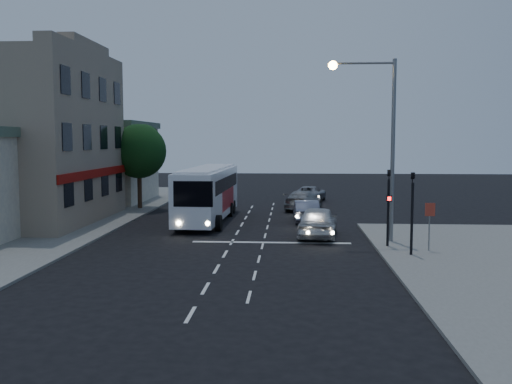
# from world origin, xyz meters

# --- Properties ---
(ground) EXTENTS (120.00, 120.00, 0.00)m
(ground) POSITION_xyz_m (0.00, 0.00, 0.00)
(ground) COLOR black
(sidewalk_far) EXTENTS (12.00, 50.00, 0.12)m
(sidewalk_far) POSITION_xyz_m (-13.00, 8.00, 0.06)
(sidewalk_far) COLOR slate
(sidewalk_far) RESTS_ON ground
(road_markings) EXTENTS (8.00, 30.55, 0.01)m
(road_markings) POSITION_xyz_m (1.29, 3.31, 0.00)
(road_markings) COLOR silver
(road_markings) RESTS_ON ground
(tour_bus) EXTENTS (2.68, 11.22, 3.43)m
(tour_bus) POSITION_xyz_m (-2.27, 9.28, 1.85)
(tour_bus) COLOR white
(tour_bus) RESTS_ON ground
(car_suv) EXTENTS (2.47, 5.07, 1.67)m
(car_suv) POSITION_xyz_m (4.42, 3.80, 0.83)
(car_suv) COLOR silver
(car_suv) RESTS_ON ground
(car_sedan_a) EXTENTS (1.63, 4.27, 1.39)m
(car_sedan_a) POSITION_xyz_m (3.95, 9.31, 0.69)
(car_sedan_a) COLOR #8B8DA0
(car_sedan_a) RESTS_ON ground
(car_sedan_b) EXTENTS (3.27, 5.27, 1.43)m
(car_sedan_b) POSITION_xyz_m (3.92, 15.53, 0.71)
(car_sedan_b) COLOR gray
(car_sedan_b) RESTS_ON ground
(car_sedan_c) EXTENTS (3.14, 5.11, 1.32)m
(car_sedan_c) POSITION_xyz_m (4.55, 21.03, 0.66)
(car_sedan_c) COLOR gray
(car_sedan_c) RESTS_ON ground
(traffic_signal_main) EXTENTS (0.25, 0.35, 4.10)m
(traffic_signal_main) POSITION_xyz_m (7.60, 0.78, 2.42)
(traffic_signal_main) COLOR black
(traffic_signal_main) RESTS_ON sidewalk_near
(traffic_signal_side) EXTENTS (0.18, 0.15, 4.10)m
(traffic_signal_side) POSITION_xyz_m (8.30, -1.20, 2.42)
(traffic_signal_side) COLOR black
(traffic_signal_side) RESTS_ON sidewalk_near
(regulatory_sign) EXTENTS (0.45, 0.12, 2.20)m
(regulatory_sign) POSITION_xyz_m (9.30, -0.24, 1.60)
(regulatory_sign) COLOR slate
(regulatory_sign) RESTS_ON sidewalk_near
(streetlight) EXTENTS (3.32, 0.44, 9.00)m
(streetlight) POSITION_xyz_m (7.34, 2.20, 5.73)
(streetlight) COLOR slate
(streetlight) RESTS_ON sidewalk_near
(main_building) EXTENTS (10.12, 12.00, 11.00)m
(main_building) POSITION_xyz_m (-13.96, 8.00, 5.16)
(main_building) COLOR gray
(main_building) RESTS_ON sidewalk_far
(low_building_north) EXTENTS (9.40, 9.40, 6.50)m
(low_building_north) POSITION_xyz_m (-13.50, 20.00, 3.39)
(low_building_north) COLOR #ABA497
(low_building_north) RESTS_ON sidewalk_far
(street_tree) EXTENTS (4.00, 4.00, 6.20)m
(street_tree) POSITION_xyz_m (-8.21, 15.02, 4.50)
(street_tree) COLOR black
(street_tree) RESTS_ON sidewalk_far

